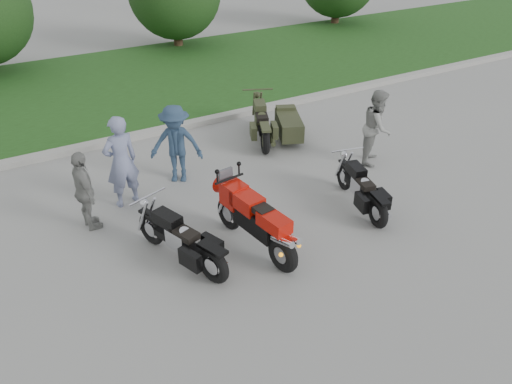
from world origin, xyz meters
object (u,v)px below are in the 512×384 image
cruiser_sidecar (278,125)px  person_back (85,191)px  sportbike_red (256,220)px  person_stripe (121,162)px  person_denim (176,144)px  cruiser_left (184,243)px  person_grey (377,127)px  cruiser_right (363,191)px

cruiser_sidecar → person_back: 5.41m
sportbike_red → person_back: 3.24m
person_stripe → person_denim: (1.31, 0.37, -0.08)m
cruiser_left → person_grey: (5.42, 1.31, 0.44)m
cruiser_right → cruiser_sidecar: cruiser_sidecar is taller
cruiser_right → person_back: person_back is taller
sportbike_red → person_back: person_back is taller
cruiser_left → cruiser_right: cruiser_left is taller
cruiser_sidecar → person_stripe: person_stripe is taller
cruiser_right → person_denim: 4.07m
person_grey → person_denim: size_ratio=1.00×
cruiser_right → cruiser_sidecar: bearing=99.2°
person_stripe → sportbike_red: bearing=110.6°
sportbike_red → cruiser_right: 2.54m
cruiser_left → person_stripe: 2.48m
cruiser_right → person_grey: bearing=55.7°
person_back → sportbike_red: bearing=-136.7°
cruiser_right → cruiser_sidecar: (0.26, 3.61, 0.01)m
sportbike_red → cruiser_right: bearing=-6.0°
cruiser_right → cruiser_left: bearing=-169.4°
cruiser_left → cruiser_sidecar: (4.04, 3.43, -0.02)m
person_grey → person_back: (-6.55, 0.60, -0.08)m
person_stripe → person_grey: (5.69, -1.09, -0.09)m
cruiser_left → person_grey: person_grey is taller
person_denim → person_back: bearing=-126.9°
person_stripe → cruiser_right: bearing=138.2°
cruiser_left → cruiser_right: 3.79m
cruiser_left → person_stripe: size_ratio=1.12×
cruiser_sidecar → person_back: (-5.18, -1.52, 0.38)m
sportbike_red → cruiser_sidecar: (2.78, 3.70, -0.20)m
sportbike_red → person_denim: bearing=86.4°
cruiser_right → person_stripe: 4.85m
person_stripe → person_back: bearing=20.4°
cruiser_right → person_stripe: size_ratio=1.07×
person_stripe → person_back: person_stripe is taller
sportbike_red → person_denim: (-0.23, 3.04, 0.26)m
sportbike_red → cruiser_right: size_ratio=1.09×
sportbike_red → person_grey: size_ratio=1.28×
cruiser_right → person_denim: person_denim is taller
person_stripe → person_grey: size_ratio=1.10×
cruiser_right → person_stripe: bearing=160.8°
person_denim → cruiser_sidecar: bearing=43.8°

